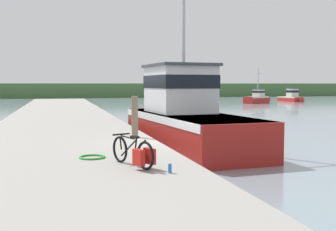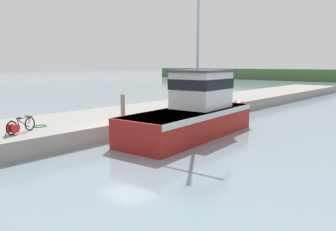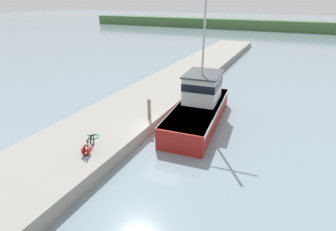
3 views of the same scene
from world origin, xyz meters
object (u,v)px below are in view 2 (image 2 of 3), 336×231
at_px(bicycle_touring, 18,126).
at_px(mooring_post, 123,108).
at_px(fishing_boat_main, 196,111).
at_px(water_bottle_on_curb, 6,136).

bearing_deg(bicycle_touring, mooring_post, 58.03).
bearing_deg(fishing_boat_main, bicycle_touring, -118.77).
bearing_deg(mooring_post, water_bottle_on_curb, -93.20).
distance_m(fishing_boat_main, water_bottle_on_curb, 9.37).
height_order(fishing_boat_main, water_bottle_on_curb, fishing_boat_main).
xyz_separation_m(bicycle_touring, water_bottle_on_curb, (0.56, -0.77, -0.22)).
xyz_separation_m(fishing_boat_main, water_bottle_on_curb, (-3.00, -8.87, -0.37)).
bearing_deg(fishing_boat_main, water_bottle_on_curb, -113.72).
bearing_deg(bicycle_touring, water_bottle_on_curb, -75.94).
height_order(bicycle_touring, mooring_post, mooring_post).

